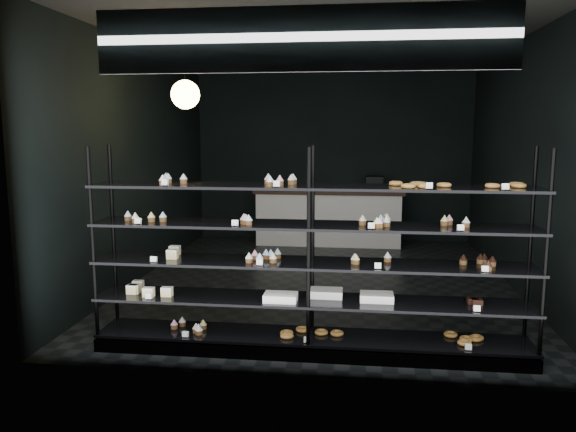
% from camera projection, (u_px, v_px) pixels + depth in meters
% --- Properties ---
extents(room, '(5.01, 6.01, 3.20)m').
position_uv_depth(room, '(323.00, 164.00, 7.40)').
color(room, black).
rests_on(room, ground).
extents(display_shelf, '(4.00, 0.50, 1.91)m').
position_uv_depth(display_shelf, '(308.00, 287.00, 5.14)').
color(display_shelf, black).
rests_on(display_shelf, room).
extents(signage, '(3.30, 0.05, 0.50)m').
position_uv_depth(signage, '(301.00, 39.00, 4.35)').
color(signage, '#100C3E').
rests_on(signage, room).
extents(pendant_lamp, '(0.33, 0.33, 0.90)m').
position_uv_depth(pendant_lamp, '(185.00, 94.00, 6.48)').
color(pendant_lamp, black).
rests_on(pendant_lamp, room).
extents(service_counter, '(2.63, 0.65, 1.23)m').
position_uv_depth(service_counter, '(329.00, 216.00, 10.02)').
color(service_counter, silver).
rests_on(service_counter, room).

